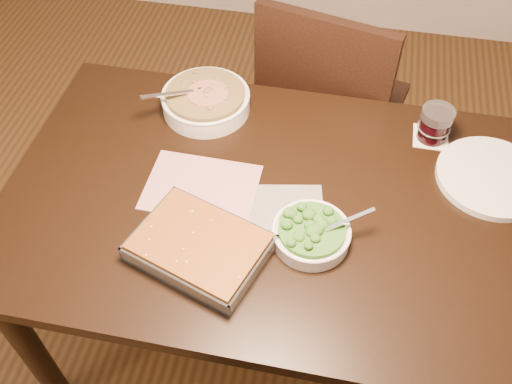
{
  "coord_description": "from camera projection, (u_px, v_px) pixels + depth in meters",
  "views": [
    {
      "loc": [
        0.16,
        -0.94,
        1.91
      ],
      "look_at": [
        -0.03,
        -0.03,
        0.8
      ],
      "focal_mm": 40.0,
      "sensor_mm": 36.0,
      "label": 1
    }
  ],
  "objects": [
    {
      "name": "table",
      "position": [
        267.0,
        220.0,
        1.57
      ],
      "size": [
        1.4,
        0.9,
        0.75
      ],
      "color": "black",
      "rests_on": "ground"
    },
    {
      "name": "baking_dish",
      "position": [
        200.0,
        247.0,
        1.37
      ],
      "size": [
        0.36,
        0.31,
        0.06
      ],
      "rotation": [
        0.0,
        0.0,
        -0.33
      ],
      "color": "silver",
      "rests_on": "table"
    },
    {
      "name": "wine_tumbler",
      "position": [
        435.0,
        123.0,
        1.6
      ],
      "size": [
        0.09,
        0.09,
        0.1
      ],
      "color": "black",
      "rests_on": "coaster"
    },
    {
      "name": "ground",
      "position": [
        264.0,
        329.0,
        2.07
      ],
      "size": [
        4.0,
        4.0,
        0.0
      ],
      "primitive_type": "plane",
      "color": "#3F2712",
      "rests_on": "ground"
    },
    {
      "name": "chair_far",
      "position": [
        328.0,
        105.0,
        2.05
      ],
      "size": [
        0.55,
        0.55,
        0.97
      ],
      "rotation": [
        0.0,
        0.0,
        2.9
      ],
      "color": "black",
      "rests_on": "ground"
    },
    {
      "name": "dinner_plate",
      "position": [
        491.0,
        177.0,
        1.53
      ],
      "size": [
        0.29,
        0.29,
        0.02
      ],
      "primitive_type": "cylinder",
      "color": "silver",
      "rests_on": "table"
    },
    {
      "name": "broccoli_bowl",
      "position": [
        311.0,
        233.0,
        1.39
      ],
      "size": [
        0.21,
        0.19,
        0.08
      ],
      "color": "white",
      "rests_on": "table"
    },
    {
      "name": "stew_bowl",
      "position": [
        206.0,
        100.0,
        1.7
      ],
      "size": [
        0.26,
        0.26,
        0.1
      ],
      "color": "white",
      "rests_on": "table"
    },
    {
      "name": "magazine_b",
      "position": [
        265.0,
        217.0,
        1.45
      ],
      "size": [
        0.34,
        0.27,
        0.01
      ],
      "primitive_type": "cube",
      "rotation": [
        0.0,
        0.0,
        0.19
      ],
      "color": "#27272F",
      "rests_on": "table"
    },
    {
      "name": "magazine_a",
      "position": [
        201.0,
        187.0,
        1.52
      ],
      "size": [
        0.3,
        0.22,
        0.01
      ],
      "primitive_type": "cube",
      "rotation": [
        0.0,
        0.0,
        -0.01
      ],
      "color": "#AF3254",
      "rests_on": "table"
    },
    {
      "name": "coaster",
      "position": [
        431.0,
        137.0,
        1.64
      ],
      "size": [
        0.1,
        0.1,
        0.0
      ],
      "primitive_type": "cube",
      "color": "white",
      "rests_on": "table"
    }
  ]
}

